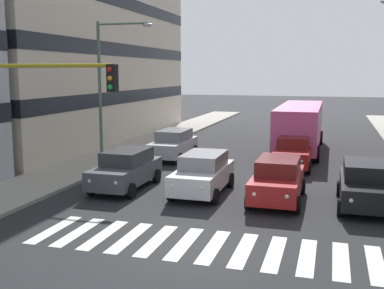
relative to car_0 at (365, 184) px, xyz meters
name	(u,v)px	position (x,y,z in m)	size (l,w,h in m)	color
ground_plane	(199,245)	(4.97, 5.70, -0.89)	(180.00, 180.00, 0.00)	#262628
crosswalk_markings	(199,245)	(4.97, 5.70, -0.88)	(10.35, 2.80, 0.01)	silver
car_0	(365,184)	(0.00, 0.00, 0.00)	(2.02, 4.44, 1.72)	black
car_1	(278,179)	(3.29, 0.12, 0.00)	(2.02, 4.44, 1.72)	maroon
car_2	(203,173)	(6.47, -0.17, 0.00)	(2.02, 4.44, 1.72)	silver
car_3	(126,169)	(9.95, -0.02, 0.00)	(2.02, 4.44, 1.72)	#474C51
car_row2_0	(293,152)	(3.24, -6.77, 0.00)	(2.02, 4.44, 1.72)	maroon
car_row2_1	(173,144)	(10.29, -7.45, 0.00)	(2.02, 4.44, 1.72)	#B2B7BC
bus_behind_traffic	(300,123)	(3.29, -12.33, 0.97)	(2.78, 10.50, 3.00)	#DB5193
traffic_light_gantry	(14,118)	(10.52, 6.61, 2.86)	(4.96, 0.36, 5.50)	#AD991E
street_lamp_right	(108,79)	(12.49, -3.55, 3.85)	(3.08, 0.28, 7.51)	#4C6B56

